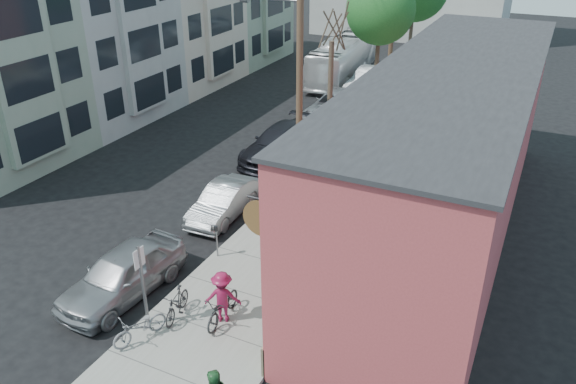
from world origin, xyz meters
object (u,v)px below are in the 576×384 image
at_px(car_0, 123,274).
at_px(car_4, 370,81).
at_px(car_3, 337,107).
at_px(car_1, 224,201).
at_px(patron_grey, 337,239).
at_px(utility_pole_near, 298,70).
at_px(tree_leafy_mid, 380,10).
at_px(tree_bare, 330,106).
at_px(parking_meter_far, 325,140).
at_px(patio_chair_a, 309,286).
at_px(bus, 343,59).
at_px(parked_bike_a, 177,304).
at_px(parked_bike_b, 140,327).
at_px(parking_meter_near, 216,236).
at_px(sign_post, 142,279).
at_px(cyclist, 222,297).
at_px(car_2, 281,143).
at_px(patio_chair_b, 276,328).

distance_m(car_0, car_4, 24.91).
bearing_deg(car_3, car_1, -92.26).
bearing_deg(patron_grey, utility_pole_near, -147.56).
relative_size(tree_leafy_mid, car_4, 1.58).
bearing_deg(car_3, tree_bare, -74.87).
bearing_deg(parking_meter_far, car_3, 104.93).
distance_m(utility_pole_near, patio_chair_a, 9.59).
xyz_separation_m(parking_meter_far, bus, (-4.46, 14.30, 0.49)).
relative_size(utility_pole_near, parked_bike_a, 6.27).
height_order(tree_leafy_mid, patron_grey, tree_leafy_mid).
relative_size(tree_bare, parked_bike_b, 3.47).
relative_size(parking_meter_near, parking_meter_far, 1.00).
relative_size(sign_post, utility_pole_near, 0.28).
bearing_deg(parking_meter_far, parking_meter_near, -90.00).
height_order(parking_meter_far, parked_bike_b, parking_meter_far).
bearing_deg(patron_grey, parking_meter_far, -160.38).
xyz_separation_m(parking_meter_near, car_0, (-1.67, -3.06, -0.18)).
relative_size(parked_bike_b, bus, 0.16).
relative_size(tree_bare, car_0, 1.26).
bearing_deg(cyclist, sign_post, 7.81).
height_order(parking_meter_far, patio_chair_a, parking_meter_far).
xyz_separation_m(patio_chair_a, car_1, (-5.41, 3.63, 0.09)).
relative_size(cyclist, parked_bike_b, 0.99).
relative_size(tree_bare, tree_leafy_mid, 0.73).
height_order(patron_grey, parked_bike_a, patron_grey).
distance_m(car_0, car_2, 12.30).
relative_size(car_0, car_1, 1.15).
height_order(cyclist, car_2, cyclist).
xyz_separation_m(tree_leafy_mid, car_4, (-2.00, 5.46, -5.57)).
xyz_separation_m(patron_grey, car_1, (-5.41, 1.23, -0.33)).
bearing_deg(car_1, utility_pole_near, 64.72).
bearing_deg(tree_bare, patio_chair_a, -71.24).
height_order(sign_post, patron_grey, sign_post).
relative_size(patio_chair_a, car_3, 0.14).
xyz_separation_m(parking_meter_far, parked_bike_b, (0.33, -14.94, -0.38)).
distance_m(car_0, bus, 27.73).
height_order(tree_leafy_mid, car_2, tree_leafy_mid).
xyz_separation_m(tree_bare, car_2, (-2.52, -0.02, -2.31)).
distance_m(car_0, car_3, 18.72).
relative_size(patron_grey, bus, 0.16).
xyz_separation_m(patron_grey, car_4, (-5.40, 20.20, -0.15)).
bearing_deg(parking_meter_far, sign_post, -89.60).
distance_m(parking_meter_far, patio_chair_b, 13.85).
xyz_separation_m(tree_leafy_mid, car_0, (-2.22, -19.45, -5.62)).
bearing_deg(tree_leafy_mid, car_2, -109.43).
distance_m(parked_bike_a, car_1, 6.64).
height_order(tree_bare, parked_bike_a, tree_bare).
relative_size(parking_meter_far, parked_bike_a, 0.78).
height_order(patron_grey, car_1, patron_grey).
bearing_deg(patio_chair_b, parked_bike_b, -172.40).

